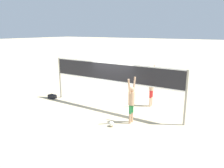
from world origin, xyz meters
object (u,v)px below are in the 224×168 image
object	(u,v)px
gear_bag	(52,97)
volleyball	(111,124)
volleyball_net	(112,75)
player_blocker	(152,85)
player_spiker	(131,100)

from	to	relation	value
gear_bag	volleyball	bearing A→B (deg)	-15.08
volleyball_net	volleyball	bearing A→B (deg)	-57.94
player_blocker	volleyball_net	bearing A→B (deg)	-45.81
player_blocker	volleyball	world-z (taller)	player_blocker
volleyball_net	player_spiker	size ratio (longest dim) A/B	3.67
volleyball_net	player_spiker	xyz separation A→B (m)	(1.72, -1.06, -0.75)
volleyball_net	volleyball	xyz separation A→B (m)	(1.19, -1.90, -1.75)
player_spiker	volleyball	distance (m)	1.41
volleyball	gear_bag	distance (m)	5.53
volleyball	gear_bag	size ratio (longest dim) A/B	0.50
player_spiker	player_blocker	bearing A→B (deg)	2.86
volleyball_net	player_blocker	bearing A→B (deg)	44.19
player_blocker	volleyball	bearing A→B (deg)	-6.67
player_blocker	volleyball	xyz separation A→B (m)	(-0.40, -3.45, -1.09)
player_spiker	gear_bag	world-z (taller)	player_spiker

